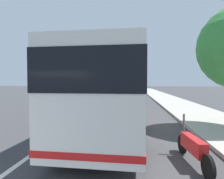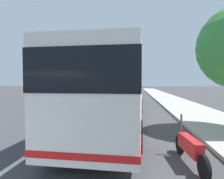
% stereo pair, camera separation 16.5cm
% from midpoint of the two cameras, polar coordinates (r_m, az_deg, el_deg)
% --- Properties ---
extents(sidewalk_curb, '(110.00, 3.60, 0.14)m').
position_cam_midpoint_polar(sidewalk_curb, '(11.90, 28.14, -8.31)').
color(sidewalk_curb, '#9E998E').
rests_on(sidewalk_curb, ground).
extents(lane_divider_line, '(110.00, 0.16, 0.01)m').
position_cam_midpoint_polar(lane_divider_line, '(11.54, -8.79, -8.74)').
color(lane_divider_line, silver).
rests_on(lane_divider_line, ground).
extents(coach_bus, '(11.92, 2.95, 3.25)m').
position_cam_midpoint_polar(coach_bus, '(9.85, 1.90, 0.50)').
color(coach_bus, silver).
rests_on(coach_bus, ground).
extents(motorcycle_mid_row, '(2.16, 0.37, 1.23)m').
position_cam_midpoint_polar(motorcycle_mid_row, '(5.70, 22.77, -15.52)').
color(motorcycle_mid_row, black).
rests_on(motorcycle_mid_row, ground).
extents(car_behind_bus, '(4.24, 1.93, 1.44)m').
position_cam_midpoint_polar(car_behind_bus, '(22.07, 4.24, -1.79)').
color(car_behind_bus, '#2D7238').
rests_on(car_behind_bus, ground).
extents(car_oncoming, '(4.20, 1.92, 1.52)m').
position_cam_midpoint_polar(car_oncoming, '(49.26, 5.31, 0.40)').
color(car_oncoming, navy).
rests_on(car_oncoming, ground).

